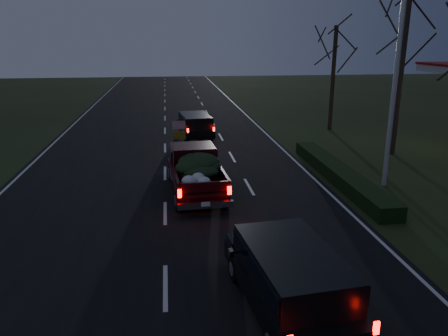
{
  "coord_description": "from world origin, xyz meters",
  "views": [
    {
      "loc": [
        0.22,
        -15.02,
        6.17
      ],
      "look_at": [
        2.34,
        1.19,
        1.3
      ],
      "focal_mm": 35.0,
      "sensor_mm": 36.0,
      "label": 1
    }
  ],
  "objects_px": {
    "light_pole": "(398,56)",
    "pickup_truck": "(195,169)",
    "lead_suv": "(195,123)",
    "rear_suv": "(290,274)"
  },
  "relations": [
    {
      "from": "light_pole",
      "to": "rear_suv",
      "type": "xyz_separation_m",
      "value": [
        -6.63,
        -8.42,
        -4.48
      ]
    },
    {
      "from": "lead_suv",
      "to": "rear_suv",
      "type": "xyz_separation_m",
      "value": [
        0.91,
        -19.15,
        0.08
      ]
    },
    {
      "from": "pickup_truck",
      "to": "rear_suv",
      "type": "xyz_separation_m",
      "value": [
        1.59,
        -8.62,
        -0.01
      ]
    },
    {
      "from": "light_pole",
      "to": "rear_suv",
      "type": "height_order",
      "value": "light_pole"
    },
    {
      "from": "light_pole",
      "to": "rear_suv",
      "type": "relative_size",
      "value": 1.91
    },
    {
      "from": "light_pole",
      "to": "pickup_truck",
      "type": "distance_m",
      "value": 9.36
    },
    {
      "from": "lead_suv",
      "to": "rear_suv",
      "type": "height_order",
      "value": "rear_suv"
    },
    {
      "from": "light_pole",
      "to": "lead_suv",
      "type": "height_order",
      "value": "light_pole"
    },
    {
      "from": "light_pole",
      "to": "lead_suv",
      "type": "relative_size",
      "value": 2.07
    },
    {
      "from": "pickup_truck",
      "to": "lead_suv",
      "type": "relative_size",
      "value": 1.19
    }
  ]
}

